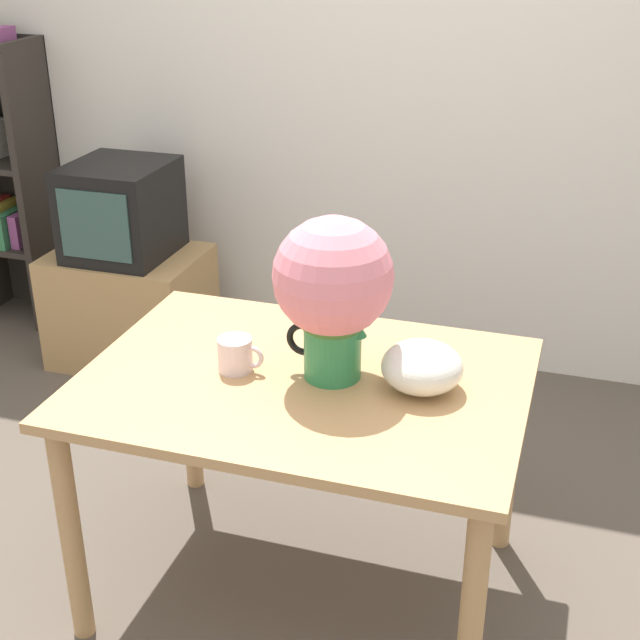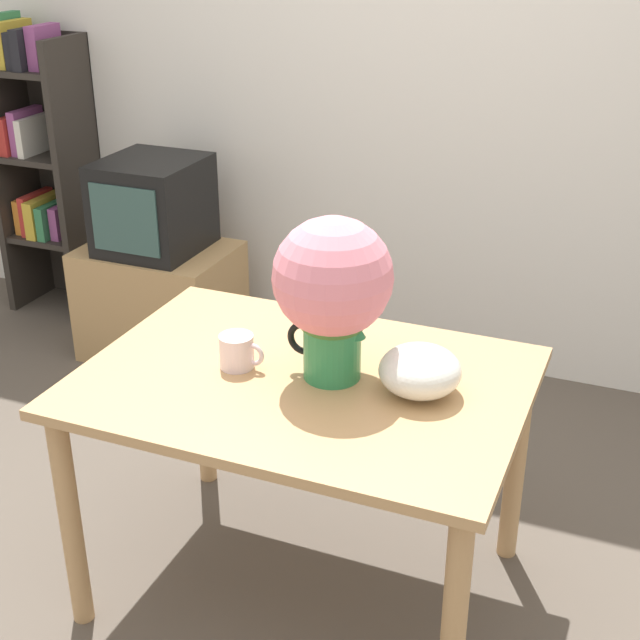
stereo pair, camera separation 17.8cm
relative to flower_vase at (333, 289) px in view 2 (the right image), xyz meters
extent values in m
plane|color=brown|center=(-0.19, -0.17, -0.98)|extent=(12.00, 12.00, 0.00)
cube|color=silver|center=(-0.19, 1.61, 0.32)|extent=(8.00, 0.05, 2.60)
cube|color=tan|center=(-0.07, -0.03, -0.27)|extent=(1.20, 0.87, 0.03)
cylinder|color=tan|center=(-0.61, -0.41, -0.64)|extent=(0.06, 0.06, 0.69)
cylinder|color=tan|center=(0.47, -0.41, -0.64)|extent=(0.06, 0.06, 0.69)
cylinder|color=tan|center=(-0.61, 0.34, -0.64)|extent=(0.06, 0.06, 0.69)
cylinder|color=tan|center=(0.47, 0.34, -0.64)|extent=(0.06, 0.06, 0.69)
cylinder|color=#2D844C|center=(0.00, 0.00, -0.17)|extent=(0.16, 0.16, 0.18)
cone|color=#2D844C|center=(0.07, 0.00, -0.11)|extent=(0.05, 0.05, 0.05)
torus|color=black|center=(-0.08, 0.00, -0.16)|extent=(0.10, 0.02, 0.10)
sphere|color=#3D7033|center=(0.00, 0.00, -0.02)|extent=(0.24, 0.24, 0.24)
sphere|color=pink|center=(0.00, 0.00, 0.03)|extent=(0.32, 0.32, 0.32)
cylinder|color=silver|center=(-0.26, -0.05, -0.21)|extent=(0.10, 0.10, 0.10)
torus|color=silver|center=(-0.21, -0.05, -0.21)|extent=(0.07, 0.01, 0.07)
ellipsoid|color=silver|center=(0.25, 0.00, -0.19)|extent=(0.22, 0.22, 0.13)
cube|color=tan|center=(-1.29, 1.15, -0.73)|extent=(0.66, 0.48, 0.51)
cube|color=black|center=(-1.29, 1.15, -0.27)|extent=(0.41, 0.44, 0.40)
cube|color=#33514C|center=(-1.29, 0.93, -0.27)|extent=(0.32, 0.01, 0.29)
cube|color=#2D2823|center=(-2.25, 1.42, -0.31)|extent=(0.04, 0.33, 1.35)
cube|color=#2D2823|center=(-1.87, 1.42, -0.31)|extent=(0.04, 0.33, 1.35)
cube|color=#2D2823|center=(-2.06, 1.58, -0.31)|extent=(0.42, 0.01, 1.35)
cube|color=#2D2823|center=(-2.06, 1.42, -0.60)|extent=(0.35, 0.30, 0.03)
cube|color=orange|center=(-2.19, 1.41, -0.50)|extent=(0.04, 0.19, 0.17)
cube|color=#B72D28|center=(-2.14, 1.41, -0.49)|extent=(0.04, 0.23, 0.20)
cube|color=gold|center=(-2.09, 1.41, -0.50)|extent=(0.05, 0.27, 0.19)
cube|color=#337A4C|center=(-2.03, 1.41, -0.51)|extent=(0.05, 0.26, 0.17)
cube|color=#934784|center=(-1.98, 1.41, -0.51)|extent=(0.05, 0.20, 0.16)
cube|color=#2D2823|center=(-2.06, 1.42, -0.20)|extent=(0.35, 0.30, 0.03)
cube|color=#B72D28|center=(-2.19, 1.41, -0.10)|extent=(0.05, 0.25, 0.18)
cube|color=#934784|center=(-2.13, 1.41, -0.08)|extent=(0.04, 0.21, 0.21)
cube|color=silver|center=(-2.09, 1.41, -0.10)|extent=(0.04, 0.24, 0.18)
cube|color=#2D2823|center=(-2.06, 1.42, 0.21)|extent=(0.35, 0.30, 0.03)
cube|color=#337A4C|center=(-2.19, 1.41, 0.34)|extent=(0.05, 0.21, 0.24)
cube|color=gold|center=(-2.14, 1.41, 0.32)|extent=(0.05, 0.22, 0.21)
cube|color=black|center=(-2.08, 1.41, 0.30)|extent=(0.04, 0.24, 0.17)
cube|color=black|center=(-2.03, 1.41, 0.31)|extent=(0.05, 0.27, 0.18)
cube|color=#934784|center=(-1.97, 1.41, 0.32)|extent=(0.06, 0.19, 0.19)
camera|label=1|loc=(0.61, -2.05, 0.91)|focal=50.00mm
camera|label=2|loc=(0.78, -1.99, 0.91)|focal=50.00mm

